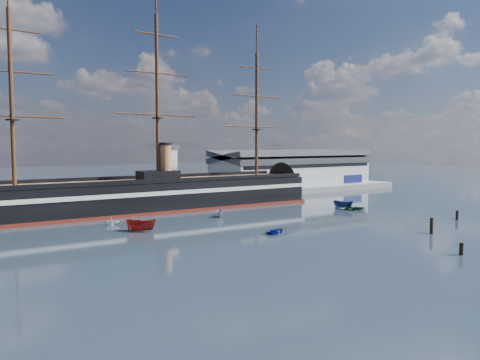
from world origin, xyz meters
TOP-DOWN VIEW (x-y plane):
  - ground at (0.00, 40.00)m, footprint 600.00×600.00m
  - quay at (10.00, 76.00)m, footprint 180.00×18.00m
  - warehouse at (58.00, 80.00)m, footprint 63.00×21.00m
  - quay_tower at (3.00, 73.00)m, footprint 5.00×5.00m
  - warship at (-10.16, 60.00)m, footprint 113.13×19.09m
  - motorboat_a at (-22.40, 34.44)m, footprint 7.60×6.94m
  - motorboat_b at (-2.21, 17.51)m, footprint 1.94×3.10m
  - motorboat_c at (0.20, 40.96)m, footprint 5.31×4.38m
  - motorboat_d at (-24.47, 44.74)m, footprint 4.21×5.57m
  - motorboat_e at (35.20, 30.50)m, footprint 3.17×3.36m
  - motorboat_f at (34.96, 34.25)m, footprint 7.14×4.02m
  - piling_near_mid at (9.53, -12.63)m, footprint 0.64×0.64m
  - piling_near_right at (21.51, -0.02)m, footprint 0.64×0.64m
  - piling_far_right at (41.53, 6.30)m, footprint 0.64×0.64m

SIDE VIEW (x-z plane):
  - ground at x=0.00m, z-range 0.00..0.00m
  - quay at x=10.00m, z-range -1.00..1.00m
  - motorboat_a at x=-22.40m, z-range -1.51..1.51m
  - motorboat_b at x=-2.21m, z-range -0.67..0.67m
  - motorboat_c at x=0.20m, z-range -1.02..1.02m
  - motorboat_d at x=-24.47m, z-range -0.94..0.94m
  - motorboat_e at x=35.20m, z-range -0.77..0.77m
  - motorboat_f at x=34.96m, z-range -1.35..1.35m
  - piling_near_mid at x=9.53m, z-range -1.32..1.32m
  - piling_near_right at x=21.51m, z-range -1.88..1.88m
  - piling_far_right at x=41.53m, z-range -1.41..1.41m
  - warship at x=-10.16m, z-range -22.93..31.01m
  - warehouse at x=58.00m, z-range 2.18..13.78m
  - quay_tower at x=3.00m, z-range 2.25..17.25m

